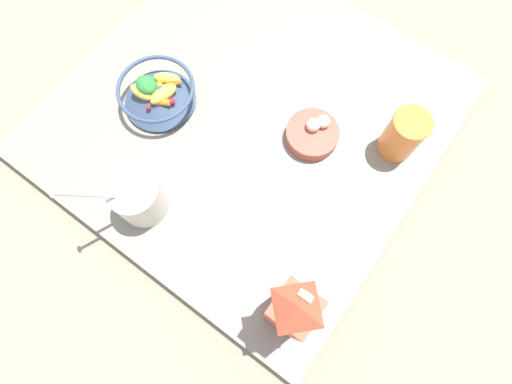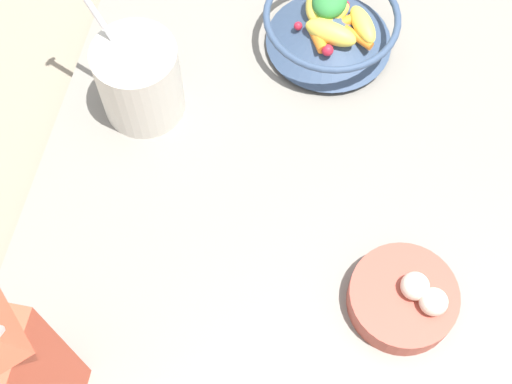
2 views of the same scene
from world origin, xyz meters
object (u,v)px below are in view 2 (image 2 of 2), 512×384
(yogurt_tub, at_px, (138,77))
(milk_carton, at_px, (13,368))
(fruit_bowl, at_px, (331,26))
(garlic_bowl, at_px, (405,298))

(yogurt_tub, bearing_deg, milk_carton, 179.37)
(fruit_bowl, distance_m, milk_carton, 0.63)
(milk_carton, height_order, yogurt_tub, milk_carton)
(fruit_bowl, relative_size, garlic_bowl, 1.47)
(fruit_bowl, bearing_deg, milk_carton, 156.72)
(fruit_bowl, distance_m, garlic_bowl, 0.41)
(milk_carton, height_order, garlic_bowl, milk_carton)
(garlic_bowl, bearing_deg, yogurt_tub, 59.88)
(milk_carton, bearing_deg, yogurt_tub, -0.63)
(milk_carton, xyz_separation_m, garlic_bowl, (0.19, -0.39, -0.13))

